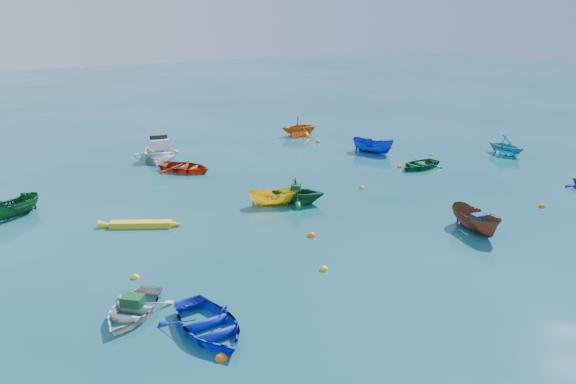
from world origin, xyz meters
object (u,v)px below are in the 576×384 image
kayak_yellow (141,227)px  motorboat_white (160,159)px  dinghy_blue_sw (209,332)px  dinghy_white_near (133,315)px

kayak_yellow → motorboat_white: size_ratio=0.81×
dinghy_blue_sw → kayak_yellow: dinghy_blue_sw is taller
motorboat_white → kayak_yellow: bearing=-103.0°
dinghy_blue_sw → motorboat_white: 21.46m
dinghy_white_near → motorboat_white: (7.36, 18.47, 0.00)m
dinghy_blue_sw → motorboat_white: bearing=72.9°
kayak_yellow → motorboat_white: 12.04m
kayak_yellow → motorboat_white: motorboat_white is taller
kayak_yellow → motorboat_white: (4.76, 11.06, 0.00)m
dinghy_blue_sw → dinghy_white_near: size_ratio=1.18×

